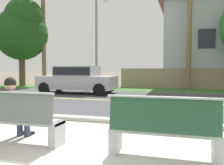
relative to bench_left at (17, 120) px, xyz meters
The scene contains 13 objects.
ground_plane 7.98m from the bench_left, 80.27° to the left, with size 140.00×140.00×0.00m, color #665B4C.
sidewalk_pavement 1.44m from the bench_left, 10.62° to the left, with size 44.00×3.60×0.01m, color #B7B2A8.
curb_edge 2.61m from the bench_left, 58.56° to the left, with size 44.00×0.30×0.11m, color #ADA89E.
street_asphalt 6.51m from the bench_left, 78.03° to the left, with size 52.00×8.00×0.01m, color #424247.
road_centre_line 6.51m from the bench_left, 78.03° to the left, with size 48.00×0.14×0.01m, color #E0CC4C.
far_verge_grass 12.19m from the bench_left, 83.65° to the left, with size 48.00×2.80×0.02m, color #38702D.
bench_left is the anchor object (origin of this frame).
bench_right 2.69m from the bench_left, ahead, with size 1.73×0.48×1.01m.
seated_person_grey 0.34m from the bench_left, 139.64° to the left, with size 0.52×0.68×1.25m.
car_silver_near 9.18m from the bench_left, 107.44° to the left, with size 4.30×1.86×1.54m.
streetlamp 12.67m from the bench_left, 102.66° to the left, with size 0.24×2.10×6.67m.
shade_tree_far_left 15.98m from the bench_left, 125.98° to the left, with size 4.09×4.09×6.74m.
garden_wall 14.60m from the bench_left, 69.58° to the left, with size 13.00×0.36×1.40m, color gray.
Camera 1 is at (1.63, -3.69, 1.43)m, focal length 39.13 mm.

